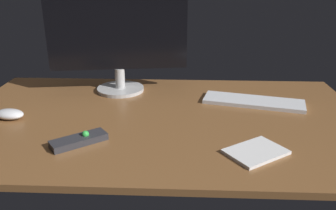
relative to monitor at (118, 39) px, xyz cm
name	(u,v)px	position (x,y,z in cm)	size (l,w,h in cm)	color
desk	(161,119)	(18.21, -26.13, -22.24)	(140.00, 84.00, 2.00)	brown
monitor	(118,39)	(0.00, 0.00, 0.00)	(54.01, 19.11, 40.41)	#B9B9B9
keyboard	(254,102)	(52.17, -12.19, -20.54)	(36.62, 11.48, 1.39)	silver
computer_mouse	(10,114)	(-32.34, -30.09, -19.62)	(10.06, 6.28, 3.22)	silver
media_remote	(79,140)	(-4.03, -46.72, -20.16)	(16.18, 14.16, 3.41)	#2D2D33
notepad	(256,152)	(45.94, -50.38, -20.77)	(15.72, 11.16, 0.93)	silver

